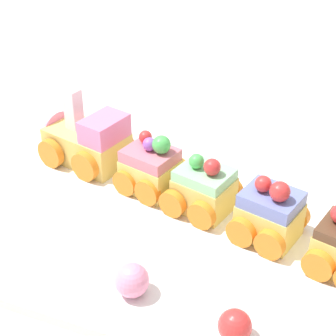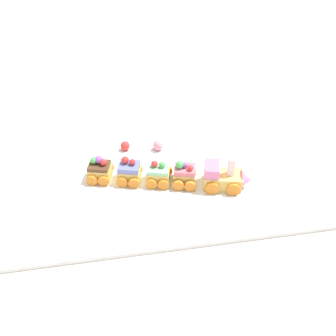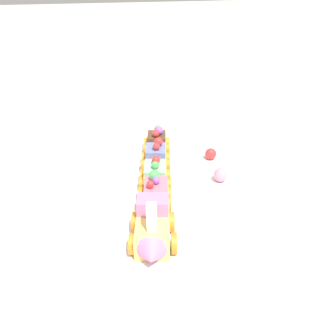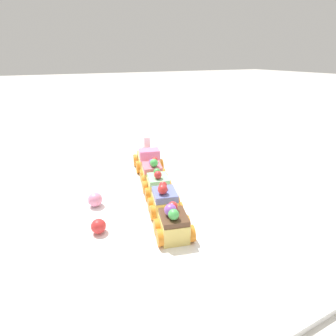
# 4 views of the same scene
# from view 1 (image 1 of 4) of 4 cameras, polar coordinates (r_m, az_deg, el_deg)

# --- Properties ---
(ground_plane) EXTENTS (10.00, 10.00, 0.00)m
(ground_plane) POSITION_cam_1_polar(r_m,az_deg,el_deg) (0.63, 1.64, -3.80)
(ground_plane) COLOR beige
(display_board) EXTENTS (0.80, 0.41, 0.01)m
(display_board) POSITION_cam_1_polar(r_m,az_deg,el_deg) (0.62, 1.65, -3.35)
(display_board) COLOR white
(display_board) RESTS_ON ground_plane
(cake_train_locomotive) EXTENTS (0.13, 0.09, 0.09)m
(cake_train_locomotive) POSITION_cam_1_polar(r_m,az_deg,el_deg) (0.68, -8.69, 2.88)
(cake_train_locomotive) COLOR #EACC66
(cake_train_locomotive) RESTS_ON display_board
(cake_car_strawberry) EXTENTS (0.07, 0.08, 0.07)m
(cake_car_strawberry) POSITION_cam_1_polar(r_m,az_deg,el_deg) (0.62, -1.62, 0.04)
(cake_car_strawberry) COLOR #EACC66
(cake_car_strawberry) RESTS_ON display_board
(cake_car_mint) EXTENTS (0.07, 0.08, 0.07)m
(cake_car_mint) POSITION_cam_1_polar(r_m,az_deg,el_deg) (0.59, 3.68, -2.24)
(cake_car_mint) COLOR #EACC66
(cake_car_mint) RESTS_ON display_board
(cake_car_blueberry) EXTENTS (0.07, 0.08, 0.07)m
(cake_car_blueberry) POSITION_cam_1_polar(r_m,az_deg,el_deg) (0.56, 10.29, -4.72)
(cake_car_blueberry) COLOR #EACC66
(cake_car_blueberry) RESTS_ON display_board
(gumball_red) EXTENTS (0.03, 0.03, 0.03)m
(gumball_red) POSITION_cam_1_polar(r_m,az_deg,el_deg) (0.47, 6.80, -15.63)
(gumball_red) COLOR red
(gumball_red) RESTS_ON display_board
(gumball_pink) EXTENTS (0.03, 0.03, 0.03)m
(gumball_pink) POSITION_cam_1_polar(r_m,az_deg,el_deg) (0.50, -3.70, -11.30)
(gumball_pink) COLOR pink
(gumball_pink) RESTS_ON display_board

